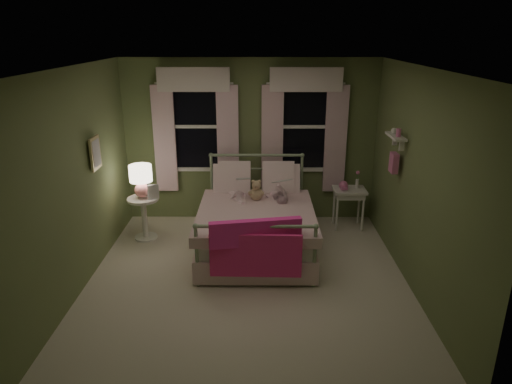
{
  "coord_description": "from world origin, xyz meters",
  "views": [
    {
      "loc": [
        0.14,
        -5.03,
        2.97
      ],
      "look_at": [
        0.1,
        0.54,
        1.0
      ],
      "focal_mm": 32.0,
      "sensor_mm": 36.0,
      "label": 1
    }
  ],
  "objects_px": {
    "bed": "(256,225)",
    "child_left": "(237,178)",
    "child_right": "(276,178)",
    "table_lamp": "(141,178)",
    "teddy_bear": "(256,191)",
    "nightstand_right": "(349,195)",
    "nightstand_left": "(144,212)"
  },
  "relations": [
    {
      "from": "teddy_bear",
      "to": "nightstand_right",
      "type": "height_order",
      "value": "teddy_bear"
    },
    {
      "from": "bed",
      "to": "child_left",
      "type": "distance_m",
      "value": 0.76
    },
    {
      "from": "child_left",
      "to": "nightstand_left",
      "type": "relative_size",
      "value": 1.16
    },
    {
      "from": "child_right",
      "to": "nightstand_right",
      "type": "relative_size",
      "value": 1.16
    },
    {
      "from": "bed",
      "to": "child_right",
      "type": "distance_m",
      "value": 0.75
    },
    {
      "from": "child_left",
      "to": "table_lamp",
      "type": "bearing_deg",
      "value": -10.61
    },
    {
      "from": "child_right",
      "to": "child_left",
      "type": "bearing_deg",
      "value": -13.6
    },
    {
      "from": "child_right",
      "to": "teddy_bear",
      "type": "relative_size",
      "value": 2.35
    },
    {
      "from": "child_right",
      "to": "nightstand_right",
      "type": "distance_m",
      "value": 1.29
    },
    {
      "from": "bed",
      "to": "nightstand_left",
      "type": "relative_size",
      "value": 3.13
    },
    {
      "from": "teddy_bear",
      "to": "nightstand_right",
      "type": "bearing_deg",
      "value": 20.13
    },
    {
      "from": "child_left",
      "to": "table_lamp",
      "type": "relative_size",
      "value": 1.54
    },
    {
      "from": "bed",
      "to": "child_left",
      "type": "xyz_separation_m",
      "value": [
        -0.28,
        0.42,
        0.56
      ]
    },
    {
      "from": "bed",
      "to": "teddy_bear",
      "type": "xyz_separation_m",
      "value": [
        0.0,
        0.26,
        0.41
      ]
    },
    {
      "from": "teddy_bear",
      "to": "table_lamp",
      "type": "relative_size",
      "value": 0.64
    },
    {
      "from": "table_lamp",
      "to": "teddy_bear",
      "type": "bearing_deg",
      "value": -3.64
    },
    {
      "from": "bed",
      "to": "child_right",
      "type": "relative_size",
      "value": 2.75
    },
    {
      "from": "teddy_bear",
      "to": "nightstand_left",
      "type": "height_order",
      "value": "teddy_bear"
    },
    {
      "from": "child_right",
      "to": "nightstand_left",
      "type": "relative_size",
      "value": 1.14
    },
    {
      "from": "child_left",
      "to": "nightstand_left",
      "type": "height_order",
      "value": "child_left"
    },
    {
      "from": "nightstand_left",
      "to": "nightstand_right",
      "type": "distance_m",
      "value": 3.16
    },
    {
      "from": "child_right",
      "to": "table_lamp",
      "type": "distance_m",
      "value": 1.96
    },
    {
      "from": "child_right",
      "to": "nightstand_right",
      "type": "height_order",
      "value": "child_right"
    },
    {
      "from": "child_left",
      "to": "child_right",
      "type": "bearing_deg",
      "value": 167.27
    },
    {
      "from": "child_left",
      "to": "table_lamp",
      "type": "distance_m",
      "value": 1.4
    },
    {
      "from": "bed",
      "to": "nightstand_right",
      "type": "xyz_separation_m",
      "value": [
        1.45,
        0.8,
        0.17
      ]
    },
    {
      "from": "teddy_bear",
      "to": "nightstand_right",
      "type": "distance_m",
      "value": 1.56
    },
    {
      "from": "table_lamp",
      "to": "nightstand_right",
      "type": "relative_size",
      "value": 0.76
    },
    {
      "from": "nightstand_left",
      "to": "nightstand_right",
      "type": "bearing_deg",
      "value": 7.75
    },
    {
      "from": "child_left",
      "to": "bed",
      "type": "bearing_deg",
      "value": 110.87
    },
    {
      "from": "teddy_bear",
      "to": "table_lamp",
      "type": "height_order",
      "value": "table_lamp"
    },
    {
      "from": "child_right",
      "to": "teddy_bear",
      "type": "height_order",
      "value": "child_right"
    }
  ]
}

